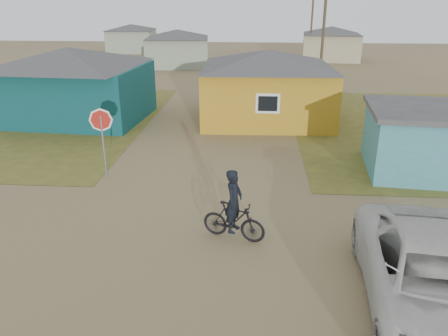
{
  "coord_description": "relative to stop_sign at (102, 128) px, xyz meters",
  "views": [
    {
      "loc": [
        1.9,
        -10.33,
        6.55
      ],
      "look_at": [
        0.92,
        3.0,
        1.3
      ],
      "focal_mm": 35.0,
      "sensor_mm": 36.0,
      "label": 1
    }
  ],
  "objects": [
    {
      "name": "utility_pole_near",
      "position": [
        10.34,
        16.94,
        2.15
      ],
      "size": [
        1.4,
        0.2,
        8.0
      ],
      "color": "#433828",
      "rests_on": "ground"
    },
    {
      "name": "stop_sign",
      "position": [
        0.0,
        0.0,
        0.0
      ],
      "size": [
        0.87,
        0.25,
        2.73
      ],
      "color": "gray",
      "rests_on": "ground"
    },
    {
      "name": "vehicle",
      "position": [
        9.7,
        -7.25,
        -1.11
      ],
      "size": [
        3.51,
        6.57,
        1.76
      ],
      "primitive_type": "imported",
      "rotation": [
        0.0,
        0.0,
        -0.1
      ],
      "color": "silver",
      "rests_on": "ground"
    },
    {
      "name": "house_pale_north",
      "position": [
        -10.16,
        40.94,
        -0.23
      ],
      "size": [
        6.28,
        5.81,
        3.4
      ],
      "color": "gray",
      "rests_on": "ground"
    },
    {
      "name": "utility_pole_far",
      "position": [
        11.34,
        32.94,
        2.15
      ],
      "size": [
        1.4,
        0.2,
        8.0
      ],
      "color": "#433828",
      "rests_on": "ground"
    },
    {
      "name": "ground",
      "position": [
        3.84,
        -5.06,
        -1.98
      ],
      "size": [
        120.0,
        120.0,
        0.0
      ],
      "primitive_type": "plane",
      "color": "olive"
    },
    {
      "name": "house_pale_west",
      "position": [
        -2.16,
        28.94,
        -0.13
      ],
      "size": [
        7.04,
        6.15,
        3.6
      ],
      "color": "gray",
      "rests_on": "ground"
    },
    {
      "name": "house_teal",
      "position": [
        -4.66,
        8.44,
        0.07
      ],
      "size": [
        8.93,
        7.08,
        4.0
      ],
      "color": "#0A363A",
      "rests_on": "ground"
    },
    {
      "name": "cyclist",
      "position": [
        5.2,
        -4.32,
        -1.21
      ],
      "size": [
        1.96,
        1.09,
        2.13
      ],
      "color": "black",
      "rests_on": "ground"
    },
    {
      "name": "house_beige_east",
      "position": [
        13.84,
        34.94,
        -0.13
      ],
      "size": [
        6.95,
        6.05,
        3.6
      ],
      "color": "tan",
      "rests_on": "ground"
    },
    {
      "name": "house_yellow",
      "position": [
        6.34,
        8.94,
        0.02
      ],
      "size": [
        7.72,
        6.76,
        3.9
      ],
      "color": "#B4841B",
      "rests_on": "ground"
    }
  ]
}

